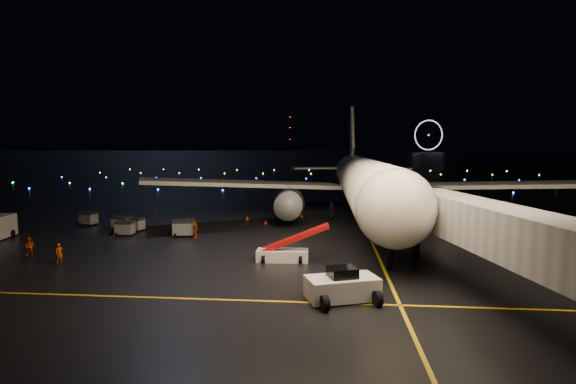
% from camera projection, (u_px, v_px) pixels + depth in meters
% --- Properties ---
extents(ground, '(2000.00, 2000.00, 0.00)m').
position_uv_depth(ground, '(319.00, 160.00, 337.01)').
color(ground, black).
rests_on(ground, ground).
extents(lane_centre, '(0.25, 80.00, 0.02)m').
position_uv_depth(lane_centre, '(367.00, 232.00, 53.59)').
color(lane_centre, gold).
rests_on(lane_centre, ground).
extents(lane_cross, '(60.00, 0.25, 0.02)m').
position_uv_depth(lane_cross, '(145.00, 297.00, 30.35)').
color(lane_cross, gold).
rests_on(lane_cross, ground).
extents(airliner, '(63.35, 60.26, 17.74)m').
position_uv_depth(airliner, '(363.00, 155.00, 63.52)').
color(airliner, silver).
rests_on(airliner, ground).
extents(pushback_tug, '(5.21, 3.86, 2.22)m').
position_uv_depth(pushback_tug, '(342.00, 284.00, 29.76)').
color(pushback_tug, silver).
rests_on(pushback_tug, ground).
extents(belt_loader, '(6.76, 2.04, 3.25)m').
position_uv_depth(belt_loader, '(283.00, 243.00, 39.81)').
color(belt_loader, silver).
rests_on(belt_loader, ground).
extents(crew_a, '(0.74, 0.74, 1.74)m').
position_uv_depth(crew_a, '(59.00, 253.00, 39.24)').
color(crew_a, '#EA4907').
rests_on(crew_a, ground).
extents(crew_b, '(0.97, 0.83, 1.76)m').
position_uv_depth(crew_b, '(30.00, 247.00, 41.73)').
color(crew_b, '#EA4907').
rests_on(crew_b, ground).
extents(crew_c, '(1.03, 1.19, 1.93)m').
position_uv_depth(crew_c, '(195.00, 229.00, 49.95)').
color(crew_c, '#EA4907').
rests_on(crew_c, ground).
extents(safety_cone_0, '(0.60, 0.60, 0.52)m').
position_uv_depth(safety_cone_0, '(266.00, 222.00, 59.09)').
color(safety_cone_0, '#FA3901').
rests_on(safety_cone_0, ground).
extents(safety_cone_1, '(0.58, 0.58, 0.56)m').
position_uv_depth(safety_cone_1, '(302.00, 215.00, 64.45)').
color(safety_cone_1, '#FA3901').
rests_on(safety_cone_1, ground).
extents(safety_cone_2, '(0.57, 0.57, 0.49)m').
position_uv_depth(safety_cone_2, '(247.00, 218.00, 62.34)').
color(safety_cone_2, '#FA3901').
rests_on(safety_cone_2, ground).
extents(safety_cone_3, '(0.56, 0.56, 0.51)m').
position_uv_depth(safety_cone_3, '(156.00, 211.00, 69.39)').
color(safety_cone_3, '#FA3901').
rests_on(safety_cone_3, ground).
extents(ferris_wheel, '(49.33, 16.80, 52.00)m').
position_uv_depth(ferris_wheel, '(429.00, 136.00, 735.10)').
color(ferris_wheel, black).
rests_on(ferris_wheel, ground).
extents(radio_mast, '(1.80, 1.80, 64.00)m').
position_uv_depth(radio_mast, '(290.00, 133.00, 775.05)').
color(radio_mast, black).
rests_on(radio_mast, ground).
extents(taxiway_lights, '(164.00, 92.00, 0.36)m').
position_uv_depth(taxiway_lights, '(306.00, 177.00, 144.80)').
color(taxiway_lights, black).
rests_on(taxiway_lights, ground).
extents(baggage_cart_0, '(2.43, 1.86, 1.90)m').
position_uv_depth(baggage_cart_0, '(183.00, 228.00, 50.86)').
color(baggage_cart_0, gray).
rests_on(baggage_cart_0, ground).
extents(baggage_cart_1, '(1.93, 1.35, 1.64)m').
position_uv_depth(baggage_cart_1, '(125.00, 228.00, 51.43)').
color(baggage_cart_1, gray).
rests_on(baggage_cart_1, ground).
extents(baggage_cart_2, '(2.13, 1.73, 1.58)m').
position_uv_depth(baggage_cart_2, '(136.00, 224.00, 54.24)').
color(baggage_cart_2, gray).
rests_on(baggage_cart_2, ground).
extents(baggage_cart_3, '(2.28, 1.77, 1.76)m').
position_uv_depth(baggage_cart_3, '(122.00, 223.00, 54.20)').
color(baggage_cart_3, gray).
rests_on(baggage_cart_3, ground).
extents(baggage_cart_4, '(2.27, 1.85, 1.68)m').
position_uv_depth(baggage_cart_4, '(88.00, 218.00, 58.21)').
color(baggage_cart_4, gray).
rests_on(baggage_cart_4, ground).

